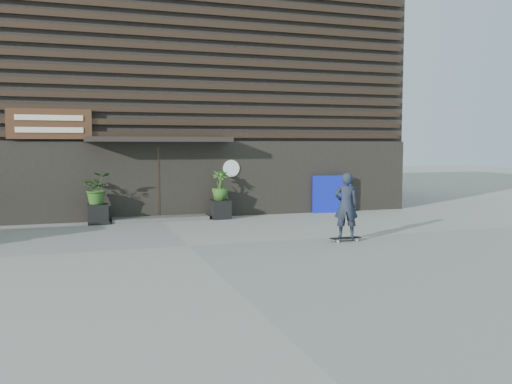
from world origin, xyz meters
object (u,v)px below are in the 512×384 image
object	(u,v)px
planter_pot_left	(98,214)
skateboarder	(346,206)
blue_tarp	(332,194)
planter_pot_right	(220,209)

from	to	relation	value
planter_pot_left	skateboarder	distance (m)	7.60
planter_pot_left	blue_tarp	distance (m)	7.94
skateboarder	planter_pot_right	bearing A→B (deg)	111.03
planter_pot_right	blue_tarp	world-z (taller)	blue_tarp
blue_tarp	skateboarder	bearing A→B (deg)	-107.89
blue_tarp	skateboarder	distance (m)	5.73
planter_pot_right	blue_tarp	bearing A→B (deg)	4.16
planter_pot_right	blue_tarp	size ratio (longest dim) A/B	0.43
blue_tarp	planter_pot_right	bearing A→B (deg)	-171.03
planter_pot_left	blue_tarp	xyz separation A→B (m)	(7.92, 0.30, 0.36)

